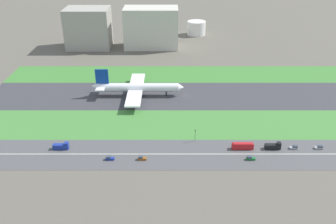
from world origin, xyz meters
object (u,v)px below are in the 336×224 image
(car_3, at_px, (143,158))
(traffic_light, at_px, (196,134))
(car_2, at_px, (295,148))
(bus_0, at_px, (244,146))
(car_1, at_px, (111,158))
(car_4, at_px, (320,148))
(fuel_tank_centre, at_px, (197,28))
(car_0, at_px, (251,158))
(terminal_building, at_px, (90,28))
(truck_0, at_px, (274,146))
(airliner, at_px, (137,87))
(fuel_tank_west, at_px, (171,27))
(truck_1, at_px, (62,146))
(hangar_building, at_px, (152,28))

(car_3, relative_size, traffic_light, 0.61)
(car_2, relative_size, bus_0, 0.38)
(car_1, height_order, bus_0, bus_0)
(car_4, height_order, fuel_tank_centre, fuel_tank_centre)
(bus_0, bearing_deg, fuel_tank_centre, 92.29)
(car_0, relative_size, fuel_tank_centre, 0.22)
(car_0, height_order, terminal_building, terminal_building)
(traffic_light, xyz_separation_m, fuel_tank_centre, (16.11, 219.01, 3.07))
(truck_0, xyz_separation_m, bus_0, (-16.49, 0.00, 0.15))
(car_0, xyz_separation_m, truck_0, (14.21, 10.00, 0.75))
(car_2, bearing_deg, fuel_tank_centre, 99.24)
(airliner, height_order, car_1, airliner)
(car_0, relative_size, truck_0, 0.52)
(car_1, xyz_separation_m, terminal_building, (-47.06, 192.00, 17.99))
(car_0, height_order, bus_0, bus_0)
(car_1, relative_size, terminal_building, 0.11)
(car_4, distance_m, fuel_tank_west, 240.75)
(airliner, xyz_separation_m, car_0, (64.96, -78.00, -5.31))
(truck_1, relative_size, car_2, 1.91)
(traffic_light, bearing_deg, car_3, -147.79)
(terminal_building, relative_size, fuel_tank_centre, 2.10)
(car_3, relative_size, hangar_building, 0.09)
(car_4, bearing_deg, airliner, 146.84)
(car_4, bearing_deg, terminal_building, 131.10)
(bus_0, height_order, traffic_light, traffic_light)
(car_3, bearing_deg, truck_0, -171.90)
(car_1, relative_size, car_2, 1.00)
(bus_0, distance_m, fuel_tank_centre, 227.25)
(car_4, bearing_deg, bus_0, -180.00)
(airliner, relative_size, car_0, 14.77)
(car_4, height_order, bus_0, bus_0)
(car_3, distance_m, bus_0, 54.67)
(airliner, relative_size, car_4, 14.77)
(truck_0, xyz_separation_m, fuel_tank_centre, (-25.55, 227.00, 5.69))
(truck_0, xyz_separation_m, car_3, (-70.23, -10.00, -0.75))
(traffic_light, bearing_deg, car_0, -33.25)
(hangar_building, bearing_deg, car_4, -61.70)
(car_3, distance_m, traffic_light, 33.93)
(car_2, xyz_separation_m, car_3, (-81.59, -10.00, 0.00))
(bus_0, distance_m, terminal_building, 217.24)
(car_1, bearing_deg, airliner, -95.59)
(bus_0, bearing_deg, car_2, 0.00)
(car_1, bearing_deg, car_0, -180.00)
(car_4, bearing_deg, car_2, 180.00)
(fuel_tank_west, relative_size, fuel_tank_centre, 0.91)
(car_2, bearing_deg, truck_1, -180.00)
(truck_0, distance_m, fuel_tank_west, 233.65)
(traffic_light, bearing_deg, hangar_building, 100.24)
(airliner, bearing_deg, car_1, -95.59)
(car_2, bearing_deg, traffic_light, 171.43)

